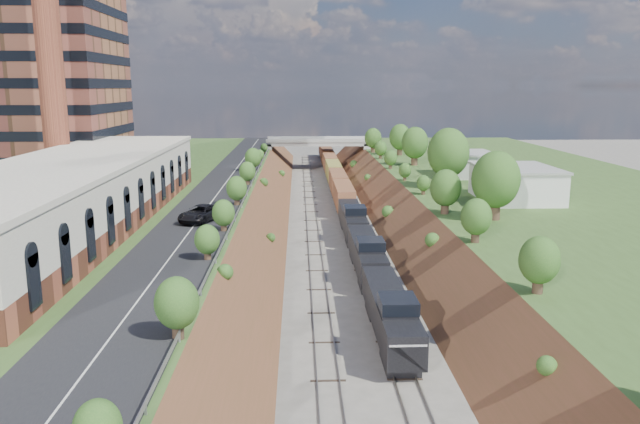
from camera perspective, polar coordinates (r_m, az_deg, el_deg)
platform_left at (r=92.65m, az=-19.86°, el=0.22°), size 44.00×180.00×5.00m
platform_right at (r=95.79m, az=21.10°, el=0.48°), size 44.00×180.00×5.00m
embankment_left at (r=88.91m, az=-6.13°, el=-1.25°), size 10.00×180.00×10.00m
embankment_right at (r=90.01m, az=7.98°, el=-1.14°), size 10.00×180.00×10.00m
rail_left_track at (r=88.67m, az=-0.71°, el=-1.16°), size 1.58×180.00×0.18m
rail_right_track at (r=88.93m, az=2.64°, el=-1.13°), size 1.58×180.00×0.18m
road at (r=88.39m, az=-9.11°, el=1.93°), size 8.00×180.00×0.10m
guardrail at (r=87.70m, az=-6.48°, el=2.26°), size 0.10×171.00×0.70m
commercial_building at (r=69.53m, az=-21.73°, el=1.57°), size 14.30×62.30×7.00m
smokestack at (r=88.50m, az=-23.59°, el=14.12°), size 3.20×3.20×40.00m
overpass at (r=149.29m, az=-0.25°, el=5.87°), size 24.50×8.30×7.40m
white_building_near at (r=84.27m, az=17.46°, el=2.43°), size 9.00×12.00×4.00m
white_building_far at (r=104.96m, az=13.25°, el=4.23°), size 8.00×10.00×3.60m
tree_right_large at (r=70.61m, az=15.78°, el=2.82°), size 5.25×5.25×7.61m
tree_left_crest at (r=48.69m, az=-10.57°, el=-3.52°), size 2.45×2.45×3.55m
freight_train at (r=112.09m, az=1.67°, el=2.70°), size 2.72×139.44×4.55m
suv at (r=68.43m, az=-10.83°, el=-0.12°), size 5.00×6.88×1.74m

